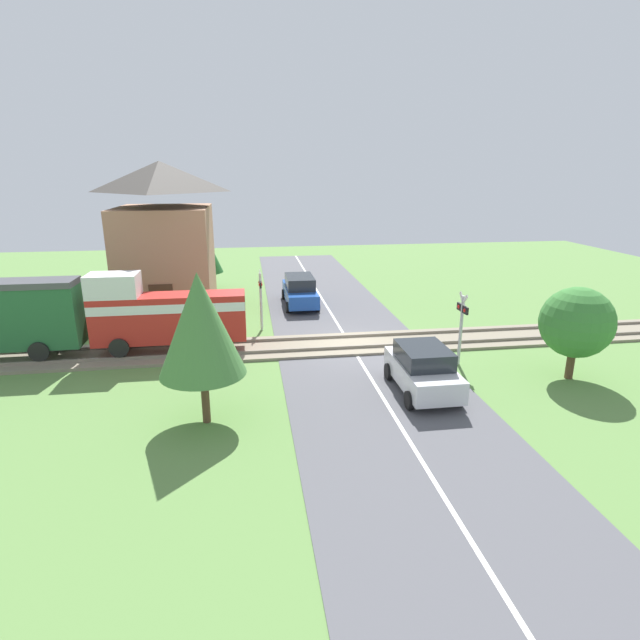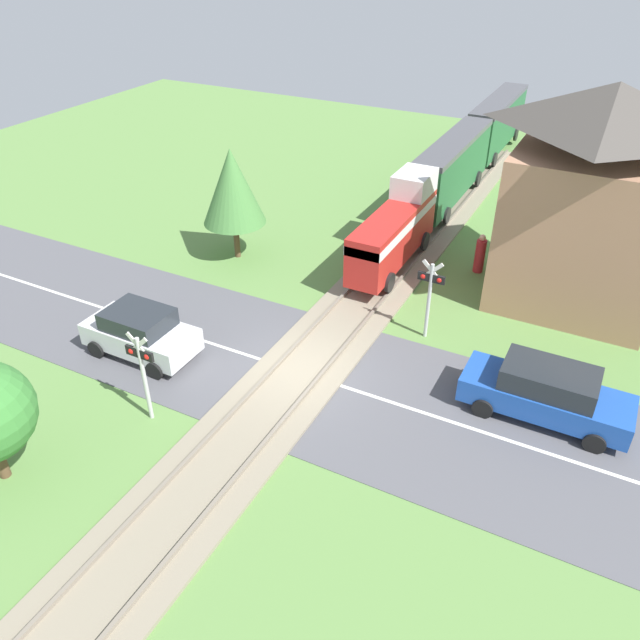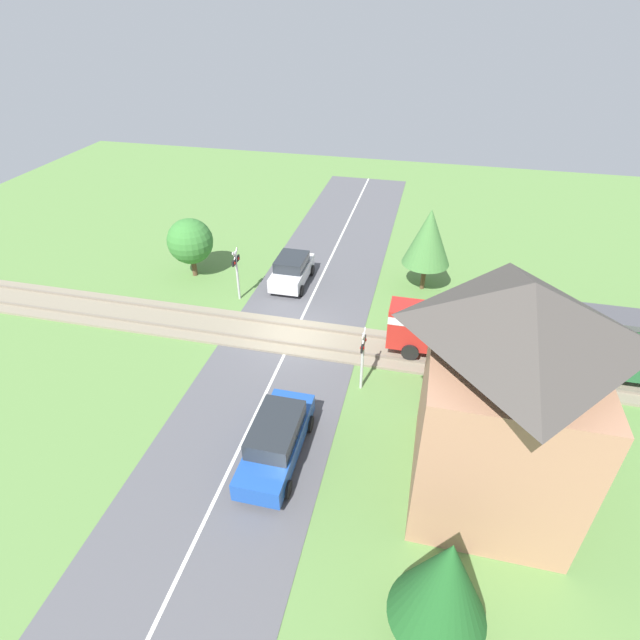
{
  "view_description": "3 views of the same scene",
  "coord_description": "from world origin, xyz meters",
  "px_view_note": "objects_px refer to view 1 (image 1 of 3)",
  "views": [
    {
      "loc": [
        -19.97,
        4.26,
        7.22
      ],
      "look_at": [
        0.0,
        1.33,
        1.2
      ],
      "focal_mm": 28.0,
      "sensor_mm": 36.0,
      "label": 1
    },
    {
      "loc": [
        7.59,
        -13.3,
        12.06
      ],
      "look_at": [
        0.0,
        1.33,
        1.2
      ],
      "focal_mm": 35.0,
      "sensor_mm": 36.0,
      "label": 2
    },
    {
      "loc": [
        18.34,
        5.65,
        13.85
      ],
      "look_at": [
        0.0,
        1.33,
        1.2
      ],
      "focal_mm": 28.0,
      "sensor_mm": 36.0,
      "label": 3
    }
  ],
  "objects_px": {
    "car_far_side": "(300,290)",
    "crossing_signal_west_approach": "(462,319)",
    "car_near_crossing": "(423,369)",
    "crossing_signal_east_approach": "(261,292)",
    "pedestrian_by_station": "(147,318)",
    "station_building": "(165,242)"
  },
  "relations": [
    {
      "from": "car_far_side",
      "to": "crossing_signal_west_approach",
      "type": "distance_m",
      "value": 11.11
    },
    {
      "from": "car_near_crossing",
      "to": "crossing_signal_east_approach",
      "type": "relative_size",
      "value": 1.28
    },
    {
      "from": "car_far_side",
      "to": "crossing_signal_east_approach",
      "type": "xyz_separation_m",
      "value": [
        -4.27,
        2.28,
        0.99
      ]
    },
    {
      "from": "car_far_side",
      "to": "pedestrian_by_station",
      "type": "distance_m",
      "value": 8.52
    },
    {
      "from": "car_near_crossing",
      "to": "pedestrian_by_station",
      "type": "relative_size",
      "value": 2.29
    },
    {
      "from": "car_far_side",
      "to": "crossing_signal_east_approach",
      "type": "distance_m",
      "value": 4.94
    },
    {
      "from": "station_building",
      "to": "car_far_side",
      "type": "bearing_deg",
      "value": -86.53
    },
    {
      "from": "car_near_crossing",
      "to": "crossing_signal_east_approach",
      "type": "bearing_deg",
      "value": 33.58
    },
    {
      "from": "car_far_side",
      "to": "station_building",
      "type": "relative_size",
      "value": 0.59
    },
    {
      "from": "car_near_crossing",
      "to": "pedestrian_by_station",
      "type": "height_order",
      "value": "car_near_crossing"
    },
    {
      "from": "station_building",
      "to": "pedestrian_by_station",
      "type": "relative_size",
      "value": 4.82
    },
    {
      "from": "car_near_crossing",
      "to": "crossing_signal_west_approach",
      "type": "height_order",
      "value": "crossing_signal_west_approach"
    },
    {
      "from": "crossing_signal_west_approach",
      "to": "pedestrian_by_station",
      "type": "height_order",
      "value": "crossing_signal_west_approach"
    },
    {
      "from": "car_far_side",
      "to": "pedestrian_by_station",
      "type": "bearing_deg",
      "value": 117.43
    },
    {
      "from": "crossing_signal_east_approach",
      "to": "pedestrian_by_station",
      "type": "relative_size",
      "value": 1.78
    },
    {
      "from": "station_building",
      "to": "crossing_signal_east_approach",
      "type": "bearing_deg",
      "value": -129.41
    },
    {
      "from": "car_near_crossing",
      "to": "crossing_signal_west_approach",
      "type": "relative_size",
      "value": 1.28
    },
    {
      "from": "crossing_signal_east_approach",
      "to": "pedestrian_by_station",
      "type": "distance_m",
      "value": 5.41
    },
    {
      "from": "car_near_crossing",
      "to": "car_far_side",
      "type": "height_order",
      "value": "car_far_side"
    },
    {
      "from": "crossing_signal_west_approach",
      "to": "crossing_signal_east_approach",
      "type": "relative_size",
      "value": 1.0
    },
    {
      "from": "car_far_side",
      "to": "car_near_crossing",
      "type": "bearing_deg",
      "value": -166.54
    },
    {
      "from": "car_near_crossing",
      "to": "car_far_side",
      "type": "bearing_deg",
      "value": 13.46
    }
  ]
}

